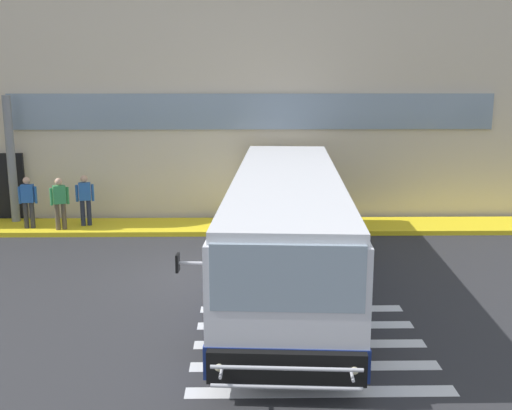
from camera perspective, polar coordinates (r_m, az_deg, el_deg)
name	(u,v)px	position (r m, az deg, el deg)	size (l,w,h in m)	color
ground_plane	(215,275)	(15.91, -3.81, -6.49)	(80.00, 90.00, 0.02)	#2B2B2D
bay_paint_stripes	(310,344)	(12.03, 4.99, -12.72)	(4.40, 3.96, 0.01)	silver
terminal_building	(211,99)	(26.77, -4.23, 9.78)	(24.25, 13.80, 8.03)	beige
boarding_curb	(222,227)	(20.49, -3.17, -2.01)	(26.45, 2.00, 0.15)	yellow
entry_support_column	(11,159)	(22.08, -21.74, 3.94)	(0.28, 0.28, 4.22)	slate
bus_main_foreground	(287,229)	(15.07, 2.86, -2.20)	(3.76, 12.33, 2.70)	silver
passenger_near_column	(28,200)	(21.09, -20.37, 0.45)	(0.59, 0.25, 1.68)	#2D2D33
passenger_by_doorway	(60,201)	(20.56, -17.72, 0.35)	(0.55, 0.35, 1.68)	#4C4233
passenger_at_curb_edge	(85,197)	(20.91, -15.56, 0.76)	(0.58, 0.44, 1.68)	#1E2338
safety_bollard_yellow	(245,224)	(19.22, -1.02, -1.78)	(0.18, 0.18, 0.90)	yellow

